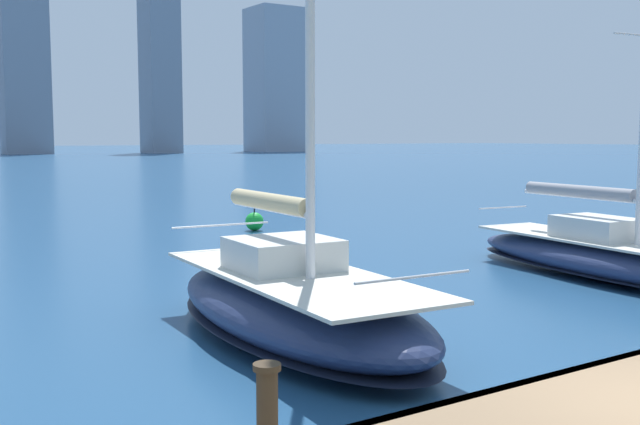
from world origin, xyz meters
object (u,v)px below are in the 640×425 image
object	(u,v)px
sailboat_grey	(612,256)
channel_buoy	(254,221)
sailboat_tan	(294,301)
mooring_post	(267,410)

from	to	relation	value
sailboat_grey	channel_buoy	size ratio (longest dim) A/B	6.83
sailboat_grey	sailboat_tan	world-z (taller)	sailboat_tan
mooring_post	channel_buoy	xyz separation A→B (m)	(-10.14, -19.21, -0.72)
mooring_post	channel_buoy	distance (m)	21.74
sailboat_grey	mooring_post	bearing A→B (deg)	23.57
mooring_post	sailboat_tan	bearing A→B (deg)	-123.42
sailboat_tan	channel_buoy	bearing A→B (deg)	-115.57
sailboat_grey	mooring_post	distance (m)	14.25
sailboat_grey	channel_buoy	bearing A→B (deg)	-77.86
channel_buoy	sailboat_tan	bearing A→B (deg)	64.43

